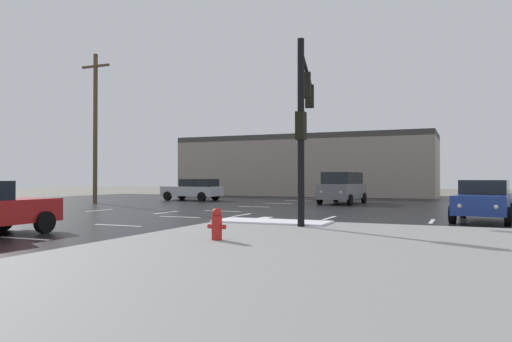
# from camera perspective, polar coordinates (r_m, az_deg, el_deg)

# --- Properties ---
(ground_plane) EXTENTS (120.00, 120.00, 0.00)m
(ground_plane) POSITION_cam_1_polar(r_m,az_deg,el_deg) (22.80, -6.25, -5.04)
(ground_plane) COLOR slate
(road_asphalt) EXTENTS (44.00, 44.00, 0.02)m
(road_asphalt) POSITION_cam_1_polar(r_m,az_deg,el_deg) (22.80, -6.25, -5.01)
(road_asphalt) COLOR black
(road_asphalt) RESTS_ON ground_plane
(snow_strip_curbside) EXTENTS (4.00, 1.60, 0.06)m
(snow_strip_curbside) POSITION_cam_1_polar(r_m,az_deg,el_deg) (17.03, 1.84, -5.90)
(snow_strip_curbside) COLOR white
(snow_strip_curbside) RESTS_ON sidewalk_corner
(lane_markings) EXTENTS (36.15, 36.15, 0.01)m
(lane_markings) POSITION_cam_1_polar(r_m,az_deg,el_deg) (21.02, -5.23, -5.34)
(lane_markings) COLOR silver
(lane_markings) RESTS_ON road_asphalt
(traffic_signal_mast) EXTENTS (1.54, 5.59, 5.99)m
(traffic_signal_mast) POSITION_cam_1_polar(r_m,az_deg,el_deg) (17.32, 5.63, 7.42)
(traffic_signal_mast) COLOR black
(traffic_signal_mast) RESTS_ON sidewalk_corner
(fire_hydrant) EXTENTS (0.48, 0.26, 0.79)m
(fire_hydrant) POSITION_cam_1_polar(r_m,az_deg,el_deg) (12.25, -4.59, -6.17)
(fire_hydrant) COLOR red
(fire_hydrant) RESTS_ON sidewalk_corner
(strip_building_background) EXTENTS (23.78, 8.00, 5.63)m
(strip_building_background) POSITION_cam_1_polar(r_m,az_deg,el_deg) (47.15, 5.85, 0.57)
(strip_building_background) COLOR gray
(strip_building_background) RESTS_ON ground_plane
(sedan_silver) EXTENTS (4.64, 2.31, 1.58)m
(sedan_silver) POSITION_cam_1_polar(r_m,az_deg,el_deg) (36.57, -7.29, -2.11)
(sedan_silver) COLOR #B7BABF
(sedan_silver) RESTS_ON road_asphalt
(suv_grey) EXTENTS (2.44, 4.94, 2.03)m
(suv_grey) POSITION_cam_1_polar(r_m,az_deg,el_deg) (32.23, 10.05, -1.85)
(suv_grey) COLOR slate
(suv_grey) RESTS_ON road_asphalt
(sedan_blue) EXTENTS (2.42, 4.68, 1.58)m
(sedan_blue) POSITION_cam_1_polar(r_m,az_deg,el_deg) (20.85, 25.01, -3.01)
(sedan_blue) COLOR navy
(sedan_blue) RESTS_ON road_asphalt
(utility_pole_far) EXTENTS (2.20, 0.28, 9.85)m
(utility_pole_far) POSITION_cam_1_polar(r_m,az_deg,el_deg) (33.93, -18.23, 5.08)
(utility_pole_far) COLOR brown
(utility_pole_far) RESTS_ON ground_plane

